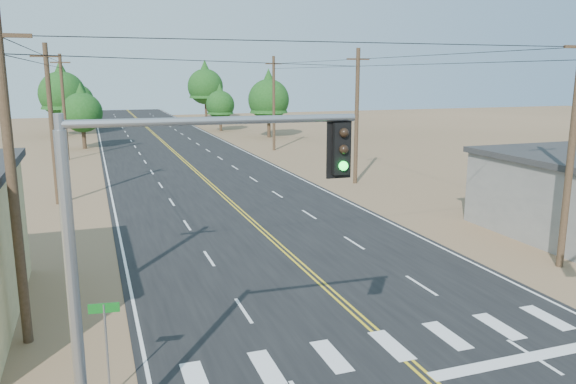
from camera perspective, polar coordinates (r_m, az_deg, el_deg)
name	(u,v)px	position (r m, az deg, el deg)	size (l,w,h in m)	color
road	(226,198)	(37.68, -6.30, -0.64)	(15.00, 200.00, 0.02)	black
utility_pole_left_near	(12,180)	(18.26, -26.25, 1.12)	(1.80, 0.30, 10.00)	#4C3826
utility_pole_left_mid	(52,124)	(38.05, -22.89, 6.41)	(1.80, 0.30, 10.00)	#4C3826
utility_pole_left_far	(64,106)	(57.98, -21.82, 8.08)	(1.80, 0.30, 10.00)	#4C3826
utility_pole_right_near	(572,149)	(26.05, 26.86, 3.95)	(1.80, 0.30, 10.00)	#4C3826
utility_pole_right_mid	(357,116)	(42.34, 6.99, 7.72)	(1.80, 0.30, 10.00)	#4C3826
utility_pole_right_far	(274,103)	(60.89, -1.45, 9.05)	(1.80, 0.30, 10.00)	#4C3826
signal_mast_left	(160,232)	(11.64, -12.91, -3.99)	(6.04, 0.63, 7.44)	gray
street_sign	(106,335)	(15.28, -18.02, -13.62)	(0.76, 0.13, 2.56)	gray
tree_left_near	(82,108)	(66.12, -20.21, 7.97)	(4.35, 4.35, 7.25)	#3F2D1E
tree_left_mid	(62,89)	(81.06, -22.00, 9.64)	(6.01, 6.01, 10.02)	#3F2D1E
tree_left_far	(77,97)	(90.04, -20.66, 9.04)	(4.73, 4.73, 7.88)	#3F2D1E
tree_right_near	(269,95)	(73.52, -1.98, 9.77)	(5.31, 5.31, 8.85)	#3F2D1E
tree_right_mid	(220,102)	(82.56, -6.91, 9.07)	(4.10, 4.10, 6.83)	#3F2D1E
tree_right_far	(205,83)	(104.97, -8.41, 10.91)	(6.41, 6.41, 10.69)	#3F2D1E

